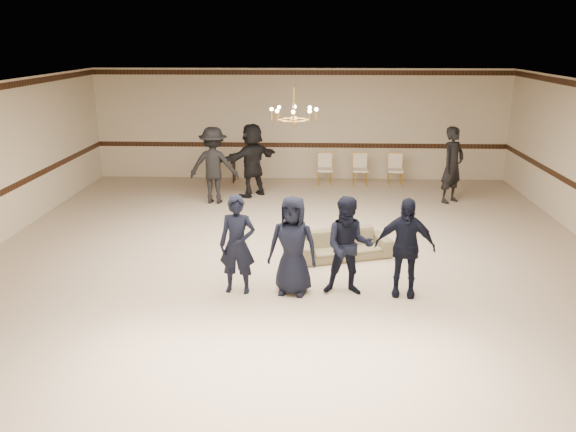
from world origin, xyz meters
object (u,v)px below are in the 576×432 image
boy_b (293,245)px  adult_mid (252,160)px  boy_c (349,246)px  adult_right (453,165)px  chandelier (294,102)px  boy_a (237,245)px  banquet_chair_right (396,170)px  settee (344,244)px  adult_left (214,165)px  banquet_chair_left (325,169)px  console_table (221,170)px  banquet_chair_mid (360,170)px  boy_d (405,247)px

boy_b → adult_mid: adult_mid is taller
boy_c → adult_right: size_ratio=0.85×
chandelier → boy_a: 3.10m
adult_mid → banquet_chair_right: bearing=153.9°
adult_mid → banquet_chair_right: adult_mid is taller
settee → adult_left: 4.91m
banquet_chair_left → banquet_chair_right: (2.00, 0.00, 0.00)m
chandelier → console_table: size_ratio=1.12×
adult_mid → banquet_chair_right: 4.17m
chandelier → adult_mid: size_ratio=0.49×
banquet_chair_mid → banquet_chair_left: bearing=179.9°
boy_a → boy_c: size_ratio=1.00×
adult_left → adult_mid: bearing=-138.9°
boy_c → adult_mid: (-2.17, 6.11, 0.14)m
boy_d → console_table: size_ratio=1.95×
boy_c → console_table: size_ratio=1.95×
adult_right → banquet_chair_left: 3.63m
boy_c → settee: bearing=92.1°
banquet_chair_left → banquet_chair_right: 2.00m
banquet_chair_mid → banquet_chair_right: 1.00m
chandelier → adult_left: chandelier is taller
settee → adult_mid: bearing=97.8°
boy_b → banquet_chair_right: 7.88m
chandelier → console_table: (-2.28, 5.44, -2.52)m
adult_left → banquet_chair_mid: bearing=-149.3°
adult_left → settee: bearing=132.5°
console_table → boy_a: bearing=-84.2°
chandelier → boy_d: chandelier is taller
adult_right → banquet_chair_left: (-3.17, 1.70, -0.52)m
boy_c → adult_left: 6.22m
boy_a → adult_right: 7.42m
boy_a → adult_left: bearing=108.2°
console_table → adult_mid: bearing=-59.4°
adult_left → banquet_chair_left: 3.50m
banquet_chair_left → settee: bearing=-88.0°
chandelier → banquet_chair_right: (2.72, 5.24, -2.43)m
boy_d → banquet_chair_mid: boy_d is taller
banquet_chair_left → console_table: (-3.00, 0.20, -0.09)m
boy_b → adult_left: adult_left is taller
boy_a → banquet_chair_right: (3.56, 7.41, -0.38)m
boy_d → adult_mid: adult_mid is taller
boy_b → banquet_chair_mid: 7.60m
boy_d → adult_mid: bearing=125.3°
boy_a → boy_b: bearing=5.0°
adult_left → adult_right: 6.01m
adult_left → adult_mid: 1.14m
adult_left → adult_right: bearing=-174.0°
adult_right → boy_b: bearing=-165.0°
boy_b → boy_a: bearing=-169.4°
banquet_chair_left → banquet_chair_mid: bearing=-0.6°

